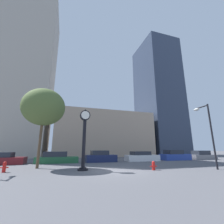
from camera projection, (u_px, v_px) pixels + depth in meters
ground_plane at (115, 171)px, 11.29m from camera, size 200.00×200.00×0.00m
building_tall_tower at (23, 75)px, 33.72m from camera, size 12.52×12.00×35.46m
building_storefront_row at (102, 135)px, 36.08m from camera, size 21.42×12.00×9.73m
building_glass_modern at (158, 97)px, 43.63m from camera, size 9.39×12.00×32.79m
street_clock at (84, 135)px, 12.22m from camera, size 0.83×0.83×4.90m
car_maroon at (0, 159)px, 15.94m from camera, size 4.71×1.93×1.26m
car_green at (57, 158)px, 17.67m from camera, size 4.79×1.76×1.31m
car_navy at (101, 157)px, 19.08m from camera, size 3.91×1.83×1.41m
car_white at (142, 157)px, 20.54m from camera, size 4.55×2.07×1.28m
car_blue at (175, 156)px, 22.30m from camera, size 4.39×1.91×1.45m
car_grey at (202, 156)px, 23.54m from camera, size 4.11×2.03×1.34m
fire_hydrant_near at (154, 165)px, 11.84m from camera, size 0.55×0.24×0.68m
fire_hydrant_far at (4, 167)px, 10.72m from camera, size 0.53×0.23×0.74m
street_lamp_right at (206, 124)px, 13.32m from camera, size 0.36×1.57×5.51m
bare_tree at (44, 107)px, 14.07m from camera, size 3.86×3.86×7.19m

